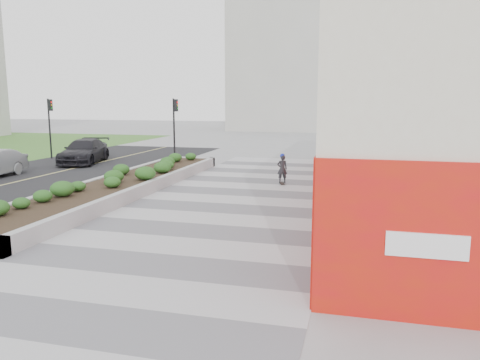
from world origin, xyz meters
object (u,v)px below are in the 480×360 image
object	(u,v)px
traffic_signal_near	(175,120)
skateboarder	(282,169)
car_dark	(84,151)
traffic_signal_far	(50,119)
planter	(122,183)

from	to	relation	value
traffic_signal_near	skateboarder	size ratio (longest dim) A/B	2.76
car_dark	traffic_signal_far	bearing A→B (deg)	142.41
skateboarder	car_dark	size ratio (longest dim) A/B	0.29
traffic_signal_near	traffic_signal_far	distance (m)	9.21
traffic_signal_far	skateboarder	bearing A→B (deg)	-19.65
planter	car_dark	distance (m)	11.12
skateboarder	traffic_signal_far	bearing A→B (deg)	146.25
traffic_signal_near	skateboarder	world-z (taller)	traffic_signal_near
traffic_signal_far	skateboarder	distance (m)	18.74
planter	skateboarder	xyz separation A→B (m)	(6.62, 3.73, 0.35)
traffic_signal_near	traffic_signal_far	world-z (taller)	same
traffic_signal_far	planter	bearing A→B (deg)	-42.46
car_dark	traffic_signal_near	bearing A→B (deg)	7.17
planter	car_dark	xyz separation A→B (m)	(-7.30, 8.39, 0.35)
traffic_signal_far	skateboarder	xyz separation A→B (m)	(17.55, -6.27, -1.99)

